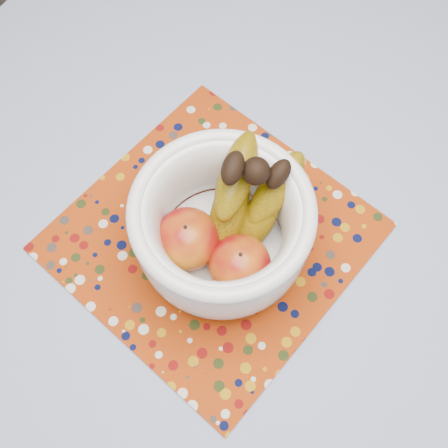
% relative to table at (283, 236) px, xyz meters
% --- Properties ---
extents(table, '(1.20, 1.20, 0.75)m').
position_rel_table_xyz_m(table, '(0.00, 0.00, 0.00)').
color(table, brown).
rests_on(table, ground).
extents(tablecloth, '(1.32, 1.32, 0.01)m').
position_rel_table_xyz_m(tablecloth, '(0.00, 0.00, 0.08)').
color(tablecloth, slate).
rests_on(tablecloth, table).
extents(placemat, '(0.45, 0.45, 0.00)m').
position_rel_table_xyz_m(placemat, '(-0.08, -0.09, 0.09)').
color(placemat, '#983008').
rests_on(placemat, tablecloth).
extents(fruit_bowl, '(0.24, 0.26, 0.20)m').
position_rel_table_xyz_m(fruit_bowl, '(-0.05, -0.10, 0.18)').
color(fruit_bowl, white).
rests_on(fruit_bowl, placemat).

